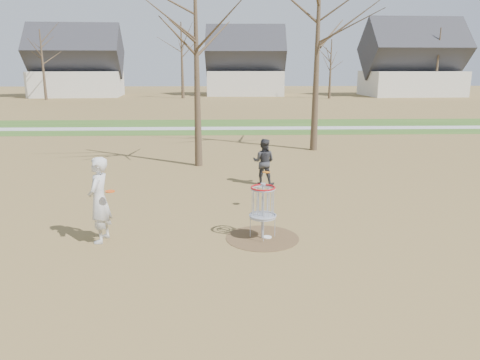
% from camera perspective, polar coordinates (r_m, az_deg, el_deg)
% --- Properties ---
extents(ground, '(160.00, 160.00, 0.00)m').
position_cam_1_polar(ground, '(11.56, 2.75, -7.09)').
color(ground, brown).
rests_on(ground, ground).
extents(green_band, '(160.00, 8.00, 0.01)m').
position_cam_1_polar(green_band, '(32.03, -0.28, 6.55)').
color(green_band, '#2D5119').
rests_on(green_band, ground).
extents(footpath, '(160.00, 1.50, 0.01)m').
position_cam_1_polar(footpath, '(31.04, -0.22, 6.33)').
color(footpath, '#9E9E99').
rests_on(footpath, green_band).
extents(dirt_circle, '(1.80, 1.80, 0.01)m').
position_cam_1_polar(dirt_circle, '(11.56, 2.75, -7.06)').
color(dirt_circle, '#47331E').
rests_on(dirt_circle, ground).
extents(player_standing, '(0.58, 0.80, 2.06)m').
position_cam_1_polar(player_standing, '(11.52, -16.79, -2.35)').
color(player_standing, silver).
rests_on(player_standing, ground).
extents(player_throwing, '(0.93, 0.82, 1.63)m').
position_cam_1_polar(player_throwing, '(16.42, 2.90, 2.24)').
color(player_throwing, '#2F3034').
rests_on(player_throwing, ground).
extents(disc_grounded, '(0.22, 0.22, 0.02)m').
position_cam_1_polar(disc_grounded, '(11.58, 3.35, -6.95)').
color(disc_grounded, white).
rests_on(disc_grounded, dirt_circle).
extents(discs_in_play, '(4.06, 2.85, 0.22)m').
position_cam_1_polar(discs_in_play, '(12.21, -4.82, -0.03)').
color(discs_in_play, orange).
rests_on(discs_in_play, ground).
extents(disc_golf_basket, '(0.64, 0.64, 1.35)m').
position_cam_1_polar(disc_golf_basket, '(11.26, 2.80, -2.74)').
color(disc_golf_basket, '#9EA3AD').
rests_on(disc_golf_basket, ground).
extents(bare_trees, '(52.62, 44.98, 9.00)m').
position_cam_1_polar(bare_trees, '(46.63, 1.44, 15.46)').
color(bare_trees, '#382B1E').
rests_on(bare_trees, ground).
extents(houses_row, '(56.51, 10.01, 7.26)m').
position_cam_1_polar(houses_row, '(63.53, 2.88, 13.41)').
color(houses_row, silver).
rests_on(houses_row, ground).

